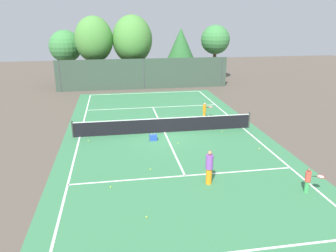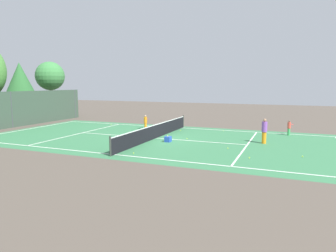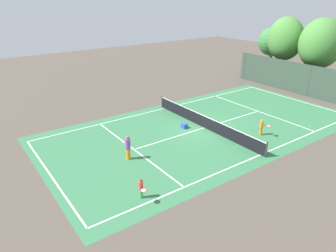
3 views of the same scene
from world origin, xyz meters
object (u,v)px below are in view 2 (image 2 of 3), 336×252
(tennis_ball_0, at_px, (224,131))
(tennis_ball_5, at_px, (303,157))
(ball_crate, at_px, (168,139))
(tennis_ball_2, at_px, (181,131))
(player_0, at_px, (146,122))
(player_1, at_px, (264,131))
(tennis_ball_6, at_px, (228,148))
(tennis_ball_1, at_px, (133,134))
(player_2, at_px, (289,127))
(tennis_ball_8, at_px, (111,125))
(tennis_ball_3, at_px, (187,139))
(tennis_ball_7, at_px, (134,153))
(tennis_ball_4, at_px, (249,158))

(tennis_ball_0, distance_m, tennis_ball_5, 9.19)
(ball_crate, xyz_separation_m, tennis_ball_2, (4.75, 0.82, -0.15))
(tennis_ball_0, bearing_deg, tennis_ball_5, -141.31)
(player_0, bearing_deg, player_1, -104.39)
(tennis_ball_0, height_order, tennis_ball_6, same)
(player_1, xyz_separation_m, ball_crate, (-1.83, 6.02, -0.65))
(tennis_ball_1, xyz_separation_m, tennis_ball_5, (-2.81, -11.76, 0.00))
(player_2, xyz_separation_m, ball_crate, (-5.87, 7.50, -0.42))
(tennis_ball_6, distance_m, tennis_ball_8, 13.84)
(player_0, distance_m, tennis_ball_5, 13.38)
(player_1, distance_m, tennis_ball_3, 5.23)
(tennis_ball_1, xyz_separation_m, tennis_ball_6, (-2.20, -7.66, 0.00))
(tennis_ball_2, xyz_separation_m, tennis_ball_6, (-5.42, -4.98, 0.00))
(tennis_ball_6, xyz_separation_m, tennis_ball_8, (6.34, 12.30, 0.00))
(player_0, relative_size, tennis_ball_6, 18.76)
(tennis_ball_5, distance_m, tennis_ball_6, 4.15)
(player_2, relative_size, tennis_ball_7, 17.33)
(tennis_ball_5, bearing_deg, tennis_ball_7, 107.23)
(tennis_ball_0, relative_size, tennis_ball_6, 1.00)
(ball_crate, bearing_deg, tennis_ball_6, -99.12)
(player_2, relative_size, tennis_ball_3, 17.33)
(tennis_ball_0, relative_size, tennis_ball_7, 1.00)
(player_1, relative_size, tennis_ball_6, 24.78)
(tennis_ball_0, distance_m, tennis_ball_2, 3.53)
(tennis_ball_0, relative_size, tennis_ball_4, 1.00)
(tennis_ball_8, bearing_deg, tennis_ball_3, -115.26)
(ball_crate, bearing_deg, player_2, -51.94)
(tennis_ball_7, bearing_deg, tennis_ball_6, -54.26)
(player_2, distance_m, tennis_ball_2, 8.41)
(tennis_ball_2, relative_size, tennis_ball_4, 1.00)
(tennis_ball_3, bearing_deg, player_2, -56.11)
(tennis_ball_3, bearing_deg, player_0, 57.98)
(tennis_ball_8, bearing_deg, ball_crate, -124.84)
(tennis_ball_8, bearing_deg, tennis_ball_6, -117.25)
(player_1, distance_m, tennis_ball_1, 9.56)
(tennis_ball_2, distance_m, tennis_ball_5, 10.90)
(ball_crate, xyz_separation_m, tennis_ball_1, (1.53, 3.50, -0.15))
(player_0, bearing_deg, ball_crate, -138.60)
(tennis_ball_3, xyz_separation_m, tennis_ball_6, (-2.08, -3.29, 0.00))
(tennis_ball_2, bearing_deg, tennis_ball_0, -71.20)
(tennis_ball_8, bearing_deg, player_0, -106.88)
(player_1, height_order, player_2, player_1)
(player_1, xyz_separation_m, tennis_ball_7, (-5.82, 6.47, -0.80))
(player_0, distance_m, player_1, 10.19)
(tennis_ball_0, height_order, tennis_ball_3, same)
(tennis_ball_5, xyz_separation_m, tennis_ball_7, (-2.70, 8.71, 0.00))
(tennis_ball_0, height_order, tennis_ball_2, same)
(tennis_ball_6, relative_size, tennis_ball_7, 1.00)
(tennis_ball_6, bearing_deg, player_0, 57.85)
(ball_crate, bearing_deg, tennis_ball_1, 66.40)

